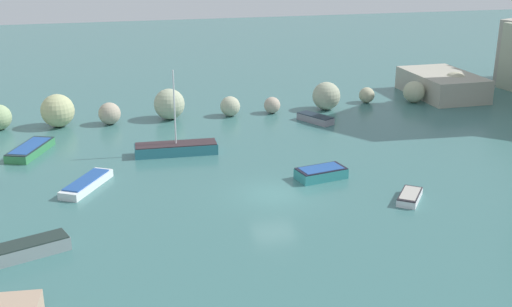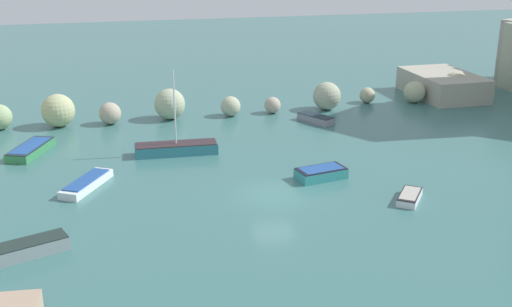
# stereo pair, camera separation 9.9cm
# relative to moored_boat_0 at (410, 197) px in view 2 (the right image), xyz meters

# --- Properties ---
(cove_water) EXTENTS (160.00, 160.00, 0.00)m
(cove_water) POSITION_rel_moored_boat_0_xyz_m (-7.18, 2.69, -0.25)
(cove_water) COLOR #396B69
(cove_water) RESTS_ON ground
(rock_breakwater) EXTENTS (41.27, 3.27, 2.57)m
(rock_breakwater) POSITION_rel_moored_boat_0_xyz_m (-5.36, 19.99, 0.87)
(rock_breakwater) COLOR #99B380
(rock_breakwater) RESTS_ON ground
(moored_boat_0) EXTENTS (2.31, 2.59, 0.47)m
(moored_boat_0) POSITION_rel_moored_boat_0_xyz_m (0.00, 0.00, 0.00)
(moored_boat_0) COLOR white
(moored_boat_0) RESTS_ON cove_water
(moored_boat_1) EXTENTS (4.23, 2.54, 0.71)m
(moored_boat_1) POSITION_rel_moored_boat_0_xyz_m (-20.49, -1.69, 0.11)
(moored_boat_1) COLOR gray
(moored_boat_1) RESTS_ON cove_water
(moored_boat_3) EXTENTS (2.46, 3.23, 0.59)m
(moored_boat_3) POSITION_rel_moored_boat_0_xyz_m (-0.03, 16.24, 0.05)
(moored_boat_3) COLOR gray
(moored_boat_3) RESTS_ON cove_water
(moored_boat_4) EXTENTS (5.65, 1.73, 5.83)m
(moored_boat_4) POSITION_rel_moored_boat_0_xyz_m (-11.81, 11.12, 0.16)
(moored_boat_4) COLOR teal
(moored_boat_4) RESTS_ON cove_water
(moored_boat_5) EXTENTS (3.26, 2.07, 0.69)m
(moored_boat_5) POSITION_rel_moored_boat_0_xyz_m (-3.72, 4.43, 0.11)
(moored_boat_5) COLOR teal
(moored_boat_5) RESTS_ON cove_water
(moored_boat_6) EXTENTS (3.19, 4.33, 0.55)m
(moored_boat_6) POSITION_rel_moored_boat_0_xyz_m (-17.72, 6.34, 0.02)
(moored_boat_6) COLOR white
(moored_boat_6) RESTS_ON cove_water
(moored_boat_7) EXTENTS (3.06, 4.63, 0.61)m
(moored_boat_7) POSITION_rel_moored_boat_0_xyz_m (-21.49, 13.57, 0.07)
(moored_boat_7) COLOR #33814B
(moored_boat_7) RESTS_ON cove_water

